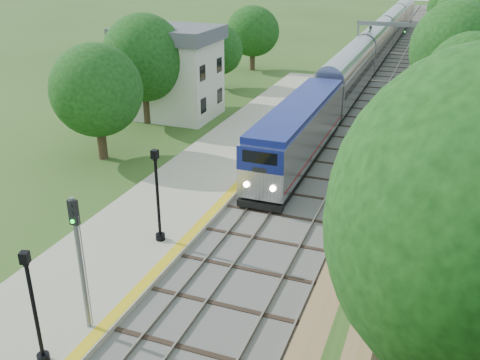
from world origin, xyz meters
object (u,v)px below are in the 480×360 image
at_px(signal_gantry, 391,34).
at_px(lamppost_mid, 35,315).
at_px(signal_farside, 386,136).
at_px(train, 374,48).
at_px(station_building, 170,71).
at_px(lamppost_far, 158,201).
at_px(signal_platform, 79,250).

distance_m(signal_gantry, lamppost_mid, 56.06).
bearing_deg(signal_farside, lamppost_mid, -115.43).
distance_m(signal_gantry, train, 6.36).
height_order(station_building, lamppost_far, station_building).
xyz_separation_m(lamppost_far, signal_platform, (0.68, -7.13, 1.29)).
xyz_separation_m(signal_gantry, signal_farside, (3.73, -35.79, -0.97)).
distance_m(station_building, train, 33.35).
bearing_deg(lamppost_mid, signal_gantry, 84.11).
distance_m(signal_gantry, signal_platform, 53.74).
height_order(station_building, signal_platform, station_building).
xyz_separation_m(station_building, signal_gantry, (16.47, 24.99, 0.73)).
relative_size(station_building, signal_gantry, 1.02).
bearing_deg(signal_farside, station_building, 151.88).
height_order(train, lamppost_mid, lamppost_mid).
xyz_separation_m(lamppost_far, signal_farside, (9.78, 10.55, 1.26)).
bearing_deg(lamppost_mid, station_building, 109.24).
bearing_deg(lamppost_mid, train, 86.92).
bearing_deg(lamppost_far, signal_farside, 47.17).
bearing_deg(station_building, signal_farside, -28.12).
height_order(lamppost_far, signal_platform, signal_platform).
height_order(signal_platform, signal_farside, signal_farside).
height_order(signal_gantry, train, signal_gantry).
bearing_deg(station_building, lamppost_mid, -70.76).
relative_size(signal_gantry, signal_farside, 1.38).
bearing_deg(train, signal_gantry, -64.67).
bearing_deg(lamppost_mid, lamppost_far, 91.84).
relative_size(lamppost_far, signal_farside, 0.81).
height_order(train, signal_platform, signal_platform).
relative_size(signal_gantry, signal_platform, 1.48).
bearing_deg(signal_platform, lamppost_mid, -99.45).
bearing_deg(train, signal_platform, -92.83).
xyz_separation_m(station_building, train, (14.00, 30.21, -1.93)).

